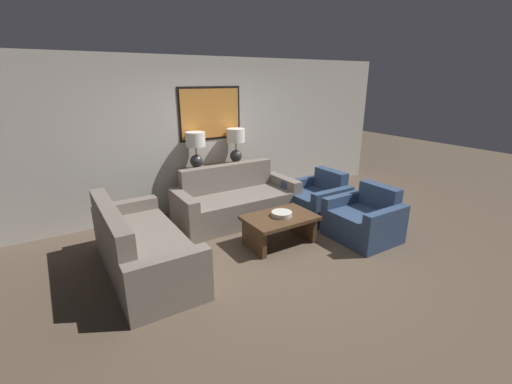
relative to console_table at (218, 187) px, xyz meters
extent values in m
plane|color=brown|center=(0.00, -2.06, -0.40)|extent=(20.00, 20.00, 0.00)
cube|color=beige|center=(0.00, 0.26, 0.93)|extent=(8.00, 0.10, 2.65)
cube|color=black|center=(0.00, 0.21, 1.30)|extent=(1.18, 0.01, 0.92)
cube|color=orange|center=(0.00, 0.20, 1.30)|extent=(1.10, 0.02, 0.84)
cube|color=brown|center=(0.00, 0.00, 0.00)|extent=(1.35, 0.36, 0.80)
cylinder|color=#333338|center=(-0.39, 0.00, 0.41)|extent=(0.19, 0.19, 0.02)
sphere|color=#333338|center=(-0.39, 0.00, 0.54)|extent=(0.22, 0.22, 0.22)
cylinder|color=#8C7A51|center=(-0.39, 0.00, 0.72)|extent=(0.02, 0.02, 0.14)
cylinder|color=white|center=(-0.39, 0.00, 0.91)|extent=(0.33, 0.33, 0.24)
cylinder|color=#333338|center=(0.39, 0.00, 0.41)|extent=(0.19, 0.19, 0.02)
sphere|color=#333338|center=(0.39, 0.00, 0.54)|extent=(0.22, 0.22, 0.22)
cylinder|color=#8C7A51|center=(0.39, 0.00, 0.72)|extent=(0.02, 0.02, 0.14)
cylinder|color=white|center=(0.39, 0.00, 0.91)|extent=(0.33, 0.33, 0.24)
cube|color=slate|center=(0.00, -0.82, -0.17)|extent=(1.69, 0.70, 0.46)
cube|color=slate|center=(0.00, -0.38, 0.05)|extent=(1.69, 0.18, 0.90)
cube|color=slate|center=(-0.93, -0.73, -0.09)|extent=(0.18, 0.88, 0.62)
cube|color=slate|center=(0.93, -0.73, -0.09)|extent=(0.18, 0.88, 0.62)
cube|color=slate|center=(-1.65, -1.49, -0.17)|extent=(0.70, 1.69, 0.46)
cube|color=slate|center=(-2.09, -1.49, 0.05)|extent=(0.18, 1.69, 0.90)
cube|color=slate|center=(-1.74, -2.43, -0.09)|extent=(0.88, 0.18, 0.62)
cube|color=slate|center=(-1.74, -0.56, -0.09)|extent=(0.88, 0.18, 0.62)
cube|color=#4C331E|center=(0.10, -1.79, 0.00)|extent=(1.00, 0.67, 0.05)
cube|color=#4C331E|center=(-0.34, -1.79, -0.21)|extent=(0.07, 0.54, 0.38)
cube|color=#4C331E|center=(0.53, -1.79, -0.21)|extent=(0.07, 0.54, 0.38)
cylinder|color=beige|center=(0.12, -1.80, 0.06)|extent=(0.29, 0.29, 0.06)
cube|color=navy|center=(1.15, -1.28, -0.19)|extent=(0.65, 0.65, 0.42)
cube|color=navy|center=(1.56, -1.28, -0.01)|extent=(0.18, 0.65, 0.78)
cube|color=navy|center=(1.24, -0.88, -0.11)|extent=(0.83, 0.14, 0.58)
cube|color=navy|center=(1.24, -1.67, -0.11)|extent=(0.83, 0.14, 0.58)
cube|color=navy|center=(1.15, -2.31, -0.19)|extent=(0.65, 0.65, 0.42)
cube|color=navy|center=(1.56, -2.31, -0.01)|extent=(0.18, 0.65, 0.78)
cube|color=navy|center=(1.24, -1.91, -0.11)|extent=(0.83, 0.14, 0.58)
cube|color=navy|center=(1.24, -2.71, -0.11)|extent=(0.83, 0.14, 0.58)
camera|label=1|loc=(-2.60, -5.42, 1.89)|focal=24.00mm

